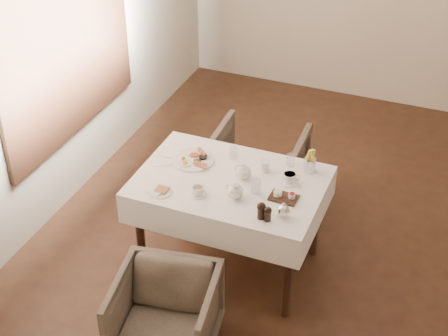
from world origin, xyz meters
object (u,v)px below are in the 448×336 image
at_px(armchair_near, 165,317).
at_px(breakfast_plate, 193,159).
at_px(table, 230,194).
at_px(teapot_centre, 243,171).
at_px(armchair_far, 257,169).

height_order(armchair_near, breakfast_plate, breakfast_plate).
bearing_deg(breakfast_plate, table, -45.73).
height_order(armchair_near, teapot_centre, teapot_centre).
distance_m(table, armchair_far, 0.85).
bearing_deg(breakfast_plate, armchair_near, -100.43).
relative_size(table, breakfast_plate, 4.19).
xyz_separation_m(armchair_near, armchair_far, (-0.00, 1.70, 0.04)).
relative_size(breakfast_plate, teapot_centre, 2.08).
relative_size(table, teapot_centre, 8.73).
height_order(armchair_near, armchair_far, armchair_far).
height_order(table, breakfast_plate, breakfast_plate).
bearing_deg(armchair_far, breakfast_plate, 65.78).
bearing_deg(breakfast_plate, armchair_far, 43.88).
bearing_deg(armchair_near, teapot_centre, 71.83).
relative_size(armchair_far, teapot_centre, 4.98).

